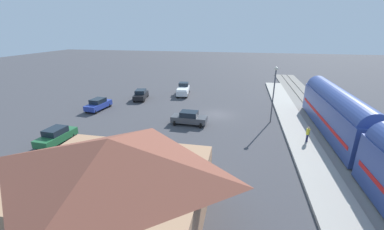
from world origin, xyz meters
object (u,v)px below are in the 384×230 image
(sedan_black, at_px, (141,95))
(sedan_green, at_px, (56,136))
(sedan_charcoal, at_px, (189,118))
(pedestrian_on_platform, at_px, (308,133))
(light_pole_near_platform, at_px, (274,88))
(station_building, at_px, (113,181))
(pickup_white, at_px, (183,89))
(sedan_blue, at_px, (98,104))

(sedan_black, height_order, sedan_green, same)
(sedan_black, relative_size, sedan_charcoal, 1.04)
(sedan_green, bearing_deg, pedestrian_on_platform, -168.94)
(sedan_black, relative_size, light_pole_near_platform, 0.66)
(station_building, distance_m, pickup_white, 32.15)
(sedan_black, relative_size, pickup_white, 0.85)
(sedan_black, relative_size, sedan_blue, 1.02)
(pedestrian_on_platform, xyz_separation_m, sedan_green, (26.25, 5.13, -0.40))
(station_building, relative_size, pickup_white, 2.06)
(sedan_charcoal, xyz_separation_m, sedan_green, (12.76, 8.28, 0.00))
(sedan_black, xyz_separation_m, pickup_white, (-6.47, -4.58, 0.15))
(pickup_white, bearing_deg, light_pole_near_platform, 141.82)
(sedan_blue, xyz_separation_m, light_pole_near_platform, (-25.13, 0.19, 3.73))
(sedan_black, bearing_deg, sedan_blue, 59.00)
(station_building, bearing_deg, pickup_white, -83.88)
(sedan_blue, relative_size, light_pole_near_platform, 0.64)
(sedan_blue, distance_m, light_pole_near_platform, 25.41)
(sedan_blue, distance_m, pickup_white, 15.44)
(sedan_green, relative_size, pickup_white, 0.82)
(pedestrian_on_platform, relative_size, sedan_black, 0.36)
(station_building, relative_size, sedan_black, 2.43)
(sedan_blue, bearing_deg, station_building, 124.07)
(pickup_white, xyz_separation_m, light_pole_near_platform, (-14.62, 11.50, 3.58))
(station_building, height_order, pickup_white, station_building)
(sedan_black, xyz_separation_m, sedan_charcoal, (-10.73, 9.83, 0.00))
(sedan_black, bearing_deg, sedan_charcoal, 137.50)
(sedan_black, height_order, sedan_charcoal, same)
(sedan_blue, relative_size, sedan_green, 1.01)
(pedestrian_on_platform, bearing_deg, light_pole_near_platform, -62.71)
(station_building, bearing_deg, light_pole_near_platform, -118.75)
(light_pole_near_platform, bearing_deg, station_building, 61.25)
(sedan_black, xyz_separation_m, sedan_blue, (4.04, 6.72, 0.00))
(sedan_black, relative_size, sedan_green, 1.04)
(pedestrian_on_platform, distance_m, light_pole_near_platform, 7.59)
(station_building, distance_m, sedan_green, 15.22)
(pickup_white, relative_size, light_pole_near_platform, 0.77)
(sedan_blue, bearing_deg, sedan_charcoal, 168.12)
(pickup_white, bearing_deg, sedan_blue, 47.07)
(light_pole_near_platform, bearing_deg, sedan_blue, -0.44)
(sedan_green, bearing_deg, station_building, 142.30)
(pedestrian_on_platform, distance_m, sedan_charcoal, 13.86)
(sedan_black, distance_m, light_pole_near_platform, 22.51)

